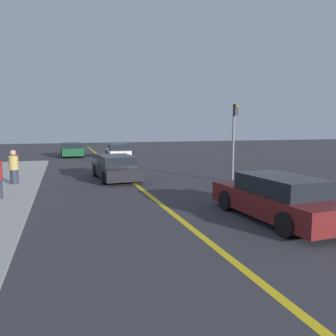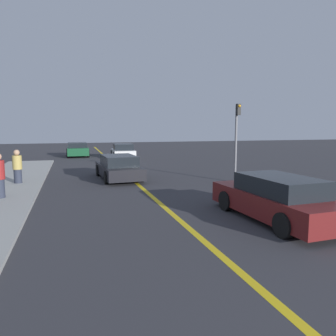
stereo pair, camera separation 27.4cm
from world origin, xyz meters
name	(u,v)px [view 1 (the left image)]	position (x,y,z in m)	size (l,w,h in m)	color
road_center_line	(132,181)	(0.00, 18.00, 0.00)	(0.20, 60.00, 0.01)	gold
car_near_right_lane	(276,198)	(2.79, 9.65, 0.67)	(2.08, 4.83, 1.38)	maroon
car_ahead_center	(116,168)	(-0.66, 18.91, 0.63)	(2.19, 4.74, 1.30)	black
car_far_distant	(118,151)	(1.41, 30.84, 0.62)	(2.09, 4.11, 1.29)	silver
car_parked_left_lot	(72,150)	(-2.52, 33.40, 0.65)	(2.06, 3.83, 1.33)	#144728
pedestrian_by_sign	(14,167)	(-5.63, 18.38, 0.91)	(0.43, 0.43, 1.62)	#282D3D
traffic_light	(234,135)	(4.92, 16.15, 2.43)	(0.18, 0.40, 3.95)	slate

